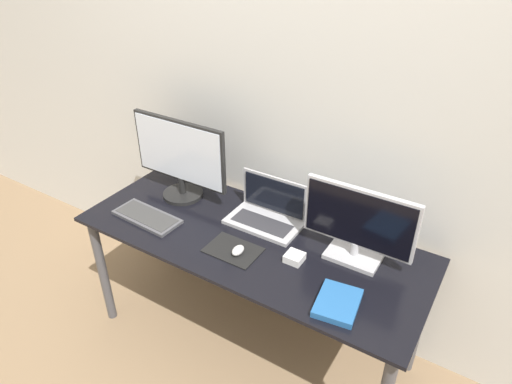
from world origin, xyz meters
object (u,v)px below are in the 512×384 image
book (338,303)px  power_brick (294,258)px  monitor_left (180,158)px  mouse (238,250)px  monitor_right (358,225)px  keyboard (147,217)px  laptop (268,211)px

book → power_brick: 0.30m
monitor_left → power_brick: monitor_left is taller
mouse → power_brick: mouse is taller
monitor_right → power_brick: monitor_right is taller
book → power_brick: size_ratio=2.87×
keyboard → mouse: 0.54m
laptop → mouse: laptop is taller
monitor_left → power_brick: bearing=-12.1°
laptop → power_brick: bearing=-38.2°
mouse → monitor_left: bearing=154.0°
monitor_left → power_brick: 0.80m
mouse → laptop: bearing=94.7°
monitor_right → mouse: bearing=-149.9°
mouse → book: 0.50m
monitor_right → power_brick: size_ratio=6.36×
monitor_right → keyboard: (-0.98, -0.26, -0.17)m
keyboard → power_brick: power_brick is taller
monitor_left → mouse: bearing=-26.0°
monitor_left → monitor_right: 0.97m
keyboard → book: bearing=-2.6°
laptop → book: laptop is taller
monitor_left → mouse: monitor_left is taller
laptop → keyboard: laptop is taller
monitor_right → book: size_ratio=2.21×
keyboard → monitor_right: bearing=14.9°
monitor_right → power_brick: 0.31m
laptop → power_brick: laptop is taller
monitor_left → monitor_right: (0.97, 0.00, -0.05)m
monitor_left → mouse: size_ratio=7.76×
monitor_left → keyboard: bearing=-93.3°
keyboard → mouse: (0.54, 0.01, 0.01)m
mouse → keyboard: bearing=-179.4°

